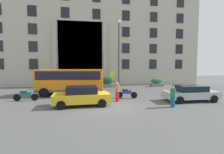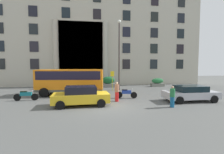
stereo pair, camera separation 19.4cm
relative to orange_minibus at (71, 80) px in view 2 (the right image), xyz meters
The scene contains 16 objects.
ground_plane 6.58m from the orange_minibus, 59.70° to the right, with size 80.00×64.00×0.12m, color #515350.
office_building_facade 13.70m from the orange_minibus, 75.02° to the left, with size 33.45×9.62×14.84m.
orange_minibus is the anchor object (origin of this frame).
bus_stop_sign 5.15m from the orange_minibus, 24.97° to the left, with size 0.44×0.08×2.36m.
hedge_planter_far_west 12.86m from the orange_minibus, 23.43° to the left, with size 1.85×0.76×1.21m.
hedge_planter_entrance_left 4.92m from the orange_minibus, 91.22° to the left, with size 1.42×0.81×1.35m.
hedge_planter_entrance_right 5.93m from the orange_minibus, 123.59° to the left, with size 1.63×0.85×1.58m.
hedge_planter_east 7.15m from the orange_minibus, 49.50° to the left, with size 1.87×0.71×1.51m.
parked_hatchback_near 4.92m from the orange_minibus, 75.51° to the right, with size 4.27×2.20×1.47m.
white_taxi_kerbside 11.37m from the orange_minibus, 23.64° to the right, with size 4.44×2.12×1.33m.
motorcycle_far_end 4.39m from the orange_minibus, 148.84° to the right, with size 2.05×0.55×0.89m.
scooter_by_planter 5.93m from the orange_minibus, 25.43° to the right, with size 1.92×0.70×0.89m.
motorcycle_near_kerb 3.27m from the orange_minibus, 48.72° to the right, with size 2.08×0.65×0.89m.
pedestrian_man_red_shirt 10.03m from the orange_minibus, 38.54° to the right, with size 0.36×0.36×1.56m.
pedestrian_man_crossing 5.64m from the orange_minibus, 41.92° to the right, with size 0.36×0.36×1.65m.
lamppost_plaza_centre 6.90m from the orange_minibus, 23.42° to the left, with size 0.40×0.40×8.50m.
Camera 2 is at (-1.50, -11.67, 3.03)m, focal length 26.15 mm.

